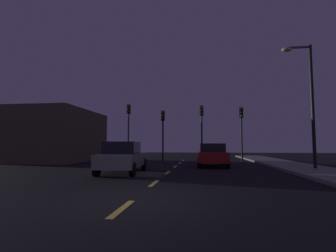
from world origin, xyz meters
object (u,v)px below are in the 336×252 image
Objects in this scene: car_adjacent_lane at (123,157)px; traffic_signal_center_left at (163,125)px; traffic_signal_far_left at (128,121)px; traffic_signal_far_right at (241,123)px; street_lamp_right at (307,94)px; traffic_signal_center_right at (202,122)px; car_stopped_ahead at (212,155)px.

traffic_signal_center_left is at bearing 87.31° from car_adjacent_lane.
traffic_signal_far_left is 1.14× the size of traffic_signal_center_left.
traffic_signal_far_left is at bearing 179.98° from traffic_signal_center_left.
street_lamp_right is at bearing -73.56° from traffic_signal_far_right.
traffic_signal_center_right is 3.44m from traffic_signal_far_right.
traffic_signal_far_left is at bearing 180.00° from traffic_signal_center_right.
traffic_signal_center_left is 0.92× the size of traffic_signal_center_right.
traffic_signal_far_left is at bearing 147.32° from street_lamp_right.
traffic_signal_center_left is 0.65× the size of street_lamp_right.
traffic_signal_center_right is 1.10× the size of car_adjacent_lane.
traffic_signal_center_right is at bearing 125.87° from street_lamp_right.
street_lamp_right is (9.30, -8.03, 0.99)m from traffic_signal_center_left.
traffic_signal_center_right is at bearing 0.01° from traffic_signal_center_left.
traffic_signal_center_left is at bearing 139.20° from street_lamp_right.
street_lamp_right reaches higher than car_stopped_ahead.
traffic_signal_center_left is 1.01× the size of car_adjacent_lane.
traffic_signal_center_right is 1.15× the size of car_stopped_ahead.
street_lamp_right is (5.80, -8.03, 0.73)m from traffic_signal_center_right.
traffic_signal_center_left is 1.06× the size of car_stopped_ahead.
car_adjacent_lane is (2.73, -10.31, -2.84)m from traffic_signal_far_left.
car_stopped_ahead is (-2.76, -5.44, -2.55)m from traffic_signal_far_right.
car_adjacent_lane is at bearing -92.69° from traffic_signal_center_left.
traffic_signal_far_left is 1.16× the size of car_adjacent_lane.
traffic_signal_far_left reaches higher than traffic_signal_far_right.
car_stopped_ahead is (4.17, -5.44, -2.44)m from traffic_signal_center_left.
street_lamp_right is (12.51, -8.03, 0.58)m from traffic_signal_far_left.
traffic_signal_far_left is 10.15m from traffic_signal_far_right.
traffic_signal_center_right reaches higher than car_stopped_ahead.
street_lamp_right reaches higher than traffic_signal_center_left.
car_adjacent_lane is 0.64× the size of street_lamp_right.
traffic_signal_far_right is 1.05× the size of car_adjacent_lane.
street_lamp_right reaches higher than traffic_signal_far_right.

